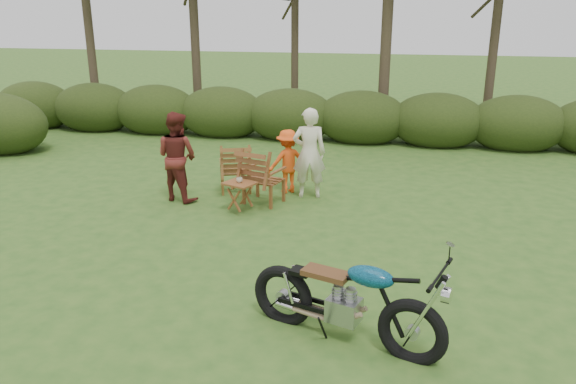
% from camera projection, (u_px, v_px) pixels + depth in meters
% --- Properties ---
extents(ground, '(80.00, 80.00, 0.00)m').
position_uv_depth(ground, '(304.00, 298.00, 7.11)').
color(ground, '#2A501A').
rests_on(ground, ground).
extents(motorcycle, '(2.33, 1.47, 1.24)m').
position_uv_depth(motorcycle, '(343.00, 338.00, 6.27)').
color(motorcycle, '#0B709B').
rests_on(motorcycle, ground).
extents(lawn_chair_right, '(0.91, 0.91, 1.06)m').
position_uv_depth(lawn_chair_right, '(264.00, 203.00, 10.60)').
color(lawn_chair_right, brown).
rests_on(lawn_chair_right, ground).
extents(lawn_chair_left, '(0.87, 0.87, 0.99)m').
position_uv_depth(lawn_chair_left, '(236.00, 191.00, 11.26)').
color(lawn_chair_left, brown).
rests_on(lawn_chair_left, ground).
extents(side_table, '(0.67, 0.63, 0.56)m').
position_uv_depth(side_table, '(240.00, 197.00, 10.03)').
color(side_table, brown).
rests_on(side_table, ground).
extents(cup, '(0.12, 0.12, 0.09)m').
position_uv_depth(cup, '(239.00, 180.00, 9.93)').
color(cup, beige).
rests_on(cup, side_table).
extents(adult_a, '(0.70, 0.53, 1.74)m').
position_uv_depth(adult_a, '(309.00, 196.00, 10.94)').
color(adult_a, '#EFE5C4').
rests_on(adult_a, ground).
extents(adult_b, '(0.98, 0.87, 1.70)m').
position_uv_depth(adult_b, '(180.00, 199.00, 10.79)').
color(adult_b, maroon).
rests_on(adult_b, ground).
extents(child, '(0.94, 0.84, 1.26)m').
position_uv_depth(child, '(288.00, 192.00, 11.22)').
color(child, '#F35116').
rests_on(child, ground).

